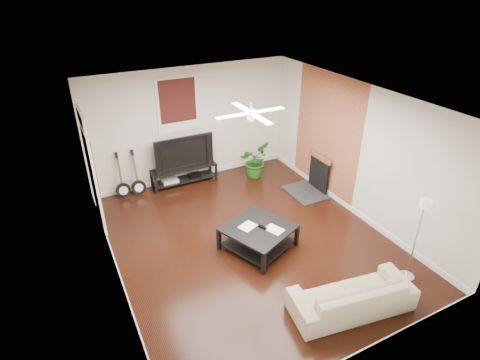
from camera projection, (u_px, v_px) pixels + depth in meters
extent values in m
cube|color=black|center=(249.00, 240.00, 7.60)|extent=(5.00, 6.00, 0.01)
cube|color=white|center=(251.00, 101.00, 6.27)|extent=(5.00, 6.00, 0.01)
cube|color=silver|center=(191.00, 125.00, 9.28)|extent=(5.00, 0.01, 2.80)
cube|color=silver|center=(370.00, 283.00, 4.58)|extent=(5.00, 0.01, 2.80)
cube|color=silver|center=(107.00, 212.00, 5.94)|extent=(0.01, 6.00, 2.80)
cube|color=silver|center=(357.00, 151.00, 7.93)|extent=(0.01, 6.00, 2.80)
cube|color=#A95E36|center=(326.00, 135.00, 8.71)|extent=(0.02, 2.20, 2.80)
cube|color=black|center=(312.00, 175.00, 9.04)|extent=(0.80, 1.10, 0.92)
cube|color=black|center=(178.00, 105.00, 8.88)|extent=(1.00, 0.06, 1.30)
cube|color=white|center=(93.00, 170.00, 7.51)|extent=(0.08, 1.00, 2.50)
cube|color=black|center=(184.00, 175.00, 9.54)|extent=(1.60, 0.43, 0.45)
imported|color=black|center=(182.00, 151.00, 9.25)|extent=(1.43, 0.19, 0.83)
cube|color=black|center=(258.00, 237.00, 7.29)|extent=(1.46, 1.46, 0.47)
imported|color=tan|center=(352.00, 295.00, 5.94)|extent=(2.01, 1.04, 0.56)
imported|color=#245C1A|center=(254.00, 161.00, 9.80)|extent=(1.01, 1.01, 0.85)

